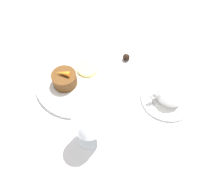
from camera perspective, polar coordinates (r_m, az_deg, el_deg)
The scene contains 11 objects.
ground_plane at distance 0.80m, azimuth -4.49°, elevation 0.60°, with size 3.00×3.00×0.00m, color white.
dinner_plate at distance 0.82m, azimuth -7.59°, elevation 3.55°, with size 0.26×0.26×0.01m.
saucer at distance 0.81m, azimuth 12.06°, elevation 0.17°, with size 0.16×0.16×0.01m.
coffee_cup at distance 0.78m, azimuth 12.68°, elevation 1.41°, with size 0.11×0.08×0.05m.
spoon at distance 0.79m, azimuth 8.89°, elevation -0.18°, with size 0.03×0.12×0.00m.
wine_glass at distance 0.65m, azimuth -5.26°, elevation -5.47°, with size 0.07×0.07×0.13m.
fork at distance 0.85m, azimuth 5.41°, elevation 5.32°, with size 0.03×0.18×0.01m.
dessert_cake at distance 0.80m, azimuth -10.30°, elevation 4.09°, with size 0.08×0.08×0.04m.
carrot_garnish at distance 0.78m, azimuth -10.62°, elevation 5.34°, with size 0.04×0.03×0.02m.
pineapple_slice at distance 0.84m, azimuth -5.36°, elevation 6.44°, with size 0.07×0.07×0.01m.
chocolate_truffle at distance 0.88m, azimuth 3.11°, elevation 8.84°, with size 0.02×0.02×0.02m.
Camera 1 is at (0.07, 0.43, 0.67)m, focal length 42.00 mm.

